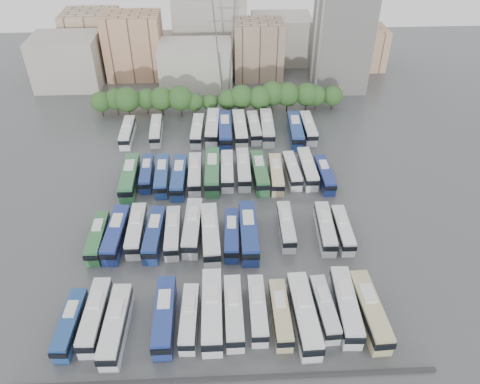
{
  "coord_description": "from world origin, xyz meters",
  "views": [
    {
      "loc": [
        0.45,
        -67.25,
        56.2
      ],
      "look_at": [
        3.78,
        3.79,
        3.0
      ],
      "focal_mm": 35.0,
      "sensor_mm": 36.0,
      "label": 1
    }
  ],
  "objects_px": {
    "bus_r2_s2": "(147,173)",
    "bus_r3_s2": "(156,130)",
    "bus_r0_s6": "(212,310)",
    "bus_r2_s1": "(130,177)",
    "bus_r1_s10": "(286,226)",
    "bus_r1_s2": "(136,230)",
    "bus_r0_s4": "(165,316)",
    "bus_r0_s2": "(116,325)",
    "bus_r2_s7": "(227,170)",
    "bus_r0_s0": "(71,324)",
    "bus_r2_s12": "(307,168)",
    "bus_r0_s1": "(95,316)",
    "bus_r2_s3": "(162,175)",
    "bus_r0_s5": "(189,318)",
    "bus_r2_s5": "(195,174)",
    "bus_r0_s12": "(346,305)",
    "bus_r2_s9": "(260,172)",
    "bus_r1_s6": "(211,234)",
    "bus_r2_s11": "(292,170)",
    "bus_r2_s8": "(243,169)",
    "apartment_tower": "(341,41)",
    "bus_r0_s10": "(304,314)",
    "bus_r2_s10": "(276,174)",
    "bus_r3_s6": "(213,127)",
    "bus_r3_s13": "(308,128)",
    "bus_r2_s4": "(179,177)",
    "bus_r3_s5": "(197,130)",
    "bus_r1_s1": "(116,234)",
    "bus_r1_s13": "(343,230)",
    "bus_r3_s0": "(127,132)",
    "bus_r3_s7": "(225,130)",
    "bus_r1_s7": "(232,234)",
    "bus_r3_s9": "(254,127)",
    "bus_r3_s10": "(267,127)",
    "bus_r0_s13": "(370,310)",
    "bus_r0_s7": "(234,312)",
    "bus_r2_s6": "(212,171)",
    "bus_r1_s8": "(249,232)",
    "bus_r0_s11": "(324,308)",
    "bus_r1_s3": "(154,234)",
    "bus_r1_s4": "(173,232)",
    "bus_r2_s13": "(324,174)",
    "bus_r0_s9": "(281,314)"
  },
  "relations": [
    {
      "from": "bus_r0_s13",
      "to": "bus_r2_s4",
      "type": "distance_m",
      "value": 46.05
    },
    {
      "from": "bus_r0_s12",
      "to": "bus_r2_s9",
      "type": "relative_size",
      "value": 1.03
    },
    {
      "from": "bus_r2_s10",
      "to": "bus_r3_s6",
      "type": "relative_size",
      "value": 0.86
    },
    {
      "from": "bus_r0_s5",
      "to": "bus_r0_s13",
      "type": "height_order",
      "value": "bus_r0_s13"
    },
    {
      "from": "bus_r0_s6",
      "to": "bus_r2_s1",
      "type": "xyz_separation_m",
      "value": [
        -16.7,
        34.44,
        -0.04
      ]
    },
    {
      "from": "bus_r0_s0",
      "to": "bus_r0_s2",
      "type": "bearing_deg",
      "value": -4.01
    },
    {
      "from": "bus_r2_s8",
      "to": "bus_r3_s13",
      "type": "relative_size",
      "value": 1.01
    },
    {
      "from": "bus_r0_s2",
      "to": "bus_r0_s13",
      "type": "bearing_deg",
      "value": 2.99
    },
    {
      "from": "bus_r2_s4",
      "to": "bus_r2_s9",
      "type": "distance_m",
      "value": 16.52
    },
    {
      "from": "bus_r2_s8",
      "to": "bus_r3_s0",
      "type": "distance_m",
      "value": 31.32
    },
    {
      "from": "bus_r2_s4",
      "to": "bus_r3_s5",
      "type": "height_order",
      "value": "bus_r2_s4"
    },
    {
      "from": "bus_r1_s10",
      "to": "bus_r2_s2",
      "type": "distance_m",
      "value": 32.08
    },
    {
      "from": "bus_r1_s6",
      "to": "bus_r2_s1",
      "type": "height_order",
      "value": "bus_r1_s6"
    },
    {
      "from": "bus_r1_s1",
      "to": "bus_r1_s13",
      "type": "bearing_deg",
      "value": 2.15
    },
    {
      "from": "bus_r0_s11",
      "to": "bus_r2_s11",
      "type": "distance_m",
      "value": 35.96
    },
    {
      "from": "bus_r3_s10",
      "to": "bus_r3_s13",
      "type": "xyz_separation_m",
      "value": [
        9.83,
        -0.35,
        -0.19
      ]
    },
    {
      "from": "bus_r0_s1",
      "to": "bus_r2_s3",
      "type": "relative_size",
      "value": 1.01
    },
    {
      "from": "bus_r1_s2",
      "to": "bus_r0_s4",
      "type": "bearing_deg",
      "value": -71.45
    },
    {
      "from": "bus_r1_s4",
      "to": "bus_r2_s7",
      "type": "height_order",
      "value": "bus_r2_s7"
    },
    {
      "from": "bus_r0_s5",
      "to": "bus_r2_s5",
      "type": "distance_m",
      "value": 36.24
    },
    {
      "from": "bus_r0_s0",
      "to": "bus_r3_s5",
      "type": "bearing_deg",
      "value": 75.82
    },
    {
      "from": "bus_r0_s6",
      "to": "bus_r0_s12",
      "type": "bearing_deg",
      "value": 0.02
    },
    {
      "from": "apartment_tower",
      "to": "bus_r0_s10",
      "type": "xyz_separation_m",
      "value": [
        -22.39,
        -82.68,
        -10.91
      ]
    },
    {
      "from": "bus_r0_s1",
      "to": "bus_r2_s11",
      "type": "relative_size",
      "value": 1.1
    },
    {
      "from": "bus_r1_s1",
      "to": "bus_r2_s8",
      "type": "xyz_separation_m",
      "value": [
        23.09,
        19.16,
        -0.06
      ]
    },
    {
      "from": "bus_r3_s13",
      "to": "bus_r2_s5",
      "type": "bearing_deg",
      "value": -145.75
    },
    {
      "from": "bus_r0_s5",
      "to": "bus_r1_s7",
      "type": "xyz_separation_m",
      "value": [
        6.63,
        17.39,
        0.09
      ]
    },
    {
      "from": "bus_r3_s6",
      "to": "bus_r1_s13",
      "type": "bearing_deg",
      "value": -55.8
    },
    {
      "from": "bus_r2_s6",
      "to": "bus_r2_s11",
      "type": "bearing_deg",
      "value": 1.38
    },
    {
      "from": "bus_r3_s2",
      "to": "bus_r3_s13",
      "type": "distance_m",
      "value": 36.14
    },
    {
      "from": "bus_r0_s11",
      "to": "bus_r1_s3",
      "type": "xyz_separation_m",
      "value": [
        -26.44,
        17.22,
        0.19
      ]
    },
    {
      "from": "bus_r2_s11",
      "to": "bus_r2_s8",
      "type": "bearing_deg",
      "value": 173.3
    },
    {
      "from": "bus_r0_s12",
      "to": "bus_r0_s4",
      "type": "bearing_deg",
      "value": -176.47
    },
    {
      "from": "bus_r0_s7",
      "to": "bus_r2_s4",
      "type": "bearing_deg",
      "value": 105.43
    },
    {
      "from": "bus_r0_s9",
      "to": "bus_r2_s8",
      "type": "xyz_separation_m",
      "value": [
        -3.4,
        37.45,
        0.15
      ]
    },
    {
      "from": "bus_r3_s5",
      "to": "bus_r2_s1",
      "type": "bearing_deg",
      "value": -121.9
    },
    {
      "from": "bus_r0_s1",
      "to": "bus_r2_s9",
      "type": "height_order",
      "value": "bus_r2_s9"
    },
    {
      "from": "bus_r0_s2",
      "to": "bus_r2_s7",
      "type": "xyz_separation_m",
      "value": [
        16.55,
        38.22,
        -0.16
      ]
    },
    {
      "from": "bus_r3_s9",
      "to": "bus_r3_s10",
      "type": "height_order",
      "value": "bus_r3_s10"
    },
    {
      "from": "bus_r3_s0",
      "to": "bus_r3_s7",
      "type": "xyz_separation_m",
      "value": [
        22.96,
        -0.61,
        0.32
      ]
    },
    {
      "from": "bus_r0_s0",
      "to": "bus_r2_s6",
      "type": "height_order",
      "value": "bus_r2_s6"
    },
    {
      "from": "bus_r1_s7",
      "to": "bus_r2_s13",
      "type": "bearing_deg",
      "value": 43.81
    },
    {
      "from": "bus_r3_s0",
      "to": "bus_r3_s7",
      "type": "bearing_deg",
      "value": -2.11
    },
    {
      "from": "bus_r0_s10",
      "to": "bus_r1_s8",
      "type": "distance_m",
      "value": 19.34
    },
    {
      "from": "bus_r2_s2",
      "to": "bus_r3_s2",
      "type": "height_order",
      "value": "bus_r3_s2"
    },
    {
      "from": "bus_r2_s3",
      "to": "bus_r2_s7",
      "type": "height_order",
      "value": "bus_r2_s3"
    },
    {
      "from": "bus_r1_s6",
      "to": "bus_r3_s2",
      "type": "bearing_deg",
      "value": 106.3
    },
    {
      "from": "bus_r0_s13",
      "to": "bus_r1_s7",
      "type": "relative_size",
      "value": 1.15
    },
    {
      "from": "bus_r1_s8",
      "to": "bus_r1_s10",
      "type": "relative_size",
      "value": 1.22
    },
    {
      "from": "bus_r3_s2",
      "to": "bus_r2_s12",
      "type": "bearing_deg",
      "value": -30.49
    }
  ]
}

